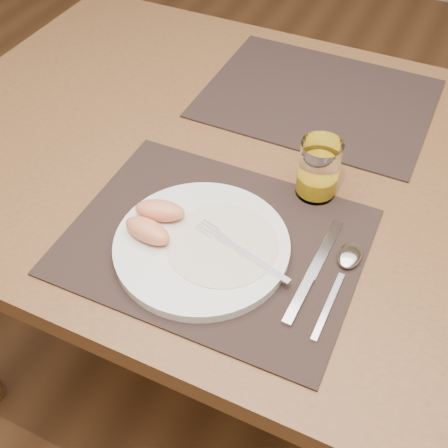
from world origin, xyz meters
TOP-DOWN VIEW (x-y plane):
  - ground at (0.00, 0.00)m, footprint 5.00×5.00m
  - table at (0.00, 0.00)m, footprint 1.40×0.90m
  - placemat_near at (-0.02, -0.22)m, footprint 0.45×0.36m
  - placemat_far at (-0.00, 0.22)m, footprint 0.45×0.35m
  - plate at (-0.03, -0.24)m, footprint 0.27×0.27m
  - plate_dressing at (-0.00, -0.23)m, footprint 0.17×0.17m
  - fork at (0.02, -0.23)m, footprint 0.17×0.06m
  - knife at (0.14, -0.23)m, footprint 0.02×0.22m
  - spoon at (0.18, -0.18)m, footprint 0.04×0.19m
  - juice_glass at (0.08, -0.05)m, footprint 0.07×0.07m
  - grapefruit_wedges at (-0.11, -0.25)m, footprint 0.09×0.10m

SIDE VIEW (x-z plane):
  - ground at x=0.00m, z-range 0.00..0.00m
  - table at x=0.00m, z-range 0.29..1.04m
  - placemat_near at x=-0.02m, z-range 0.75..0.75m
  - placemat_far at x=0.00m, z-range 0.75..0.75m
  - knife at x=0.14m, z-range 0.75..0.76m
  - spoon at x=0.18m, z-range 0.75..0.77m
  - plate at x=-0.03m, z-range 0.75..0.77m
  - plate_dressing at x=0.00m, z-range 0.77..0.77m
  - fork at x=0.02m, z-range 0.77..0.77m
  - grapefruit_wedges at x=-0.11m, z-range 0.77..0.80m
  - juice_glass at x=0.08m, z-range 0.75..0.85m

